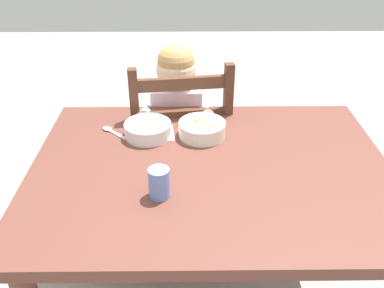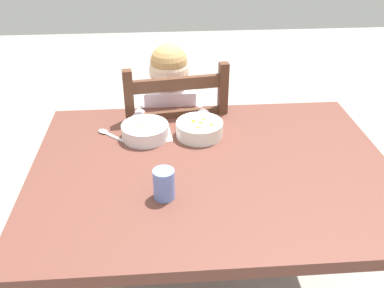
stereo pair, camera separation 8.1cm
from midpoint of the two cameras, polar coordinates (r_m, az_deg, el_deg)
dining_table at (r=1.49m, az=3.99°, el=-6.21°), size 1.21×0.91×0.71m
dining_chair at (r=1.99m, az=-0.58°, el=-1.02°), size 0.47×0.47×0.92m
child_figure at (r=1.90m, az=-0.81°, el=3.56°), size 0.32×0.31×0.96m
bowl_of_peas at (r=1.59m, az=-4.49°, el=1.95°), size 0.17×0.17×0.06m
bowl_of_carrots at (r=1.59m, az=2.81°, el=2.04°), size 0.18×0.18×0.06m
spoon at (r=1.65m, az=-9.48°, el=1.77°), size 0.11×0.11×0.01m
drinking_cup at (r=1.27m, az=-2.60°, el=-5.25°), size 0.06×0.06×0.10m
paper_napkin at (r=1.62m, az=-3.39°, el=1.35°), size 0.14×0.13×0.00m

